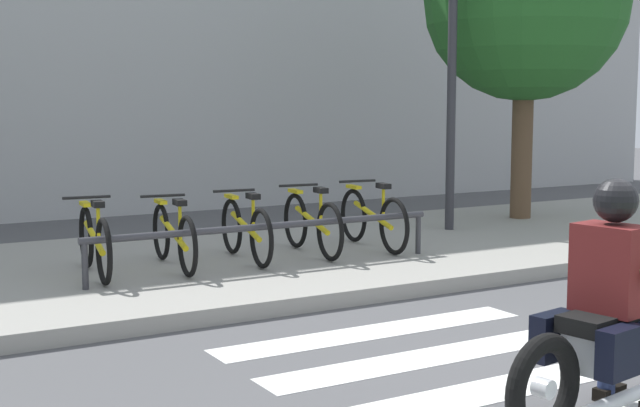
# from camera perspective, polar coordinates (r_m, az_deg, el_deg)

# --- Properties ---
(sidewalk) EXTENTS (24.00, 4.40, 0.15)m
(sidewalk) POSITION_cam_1_polar(r_m,az_deg,el_deg) (10.14, -2.55, -3.54)
(sidewalk) COLOR gray
(sidewalk) RESTS_ON ground
(crosswalk_stripe_3) EXTENTS (2.80, 0.40, 0.01)m
(crosswalk_stripe_3) POSITION_cam_1_polar(r_m,az_deg,el_deg) (6.03, 12.12, -11.53)
(crosswalk_stripe_3) COLOR white
(crosswalk_stripe_3) RESTS_ON ground
(crosswalk_stripe_4) EXTENTS (2.80, 0.40, 0.01)m
(crosswalk_stripe_4) POSITION_cam_1_polar(r_m,az_deg,el_deg) (6.61, 7.37, -9.80)
(crosswalk_stripe_4) COLOR white
(crosswalk_stripe_4) RESTS_ON ground
(crosswalk_stripe_5) EXTENTS (2.80, 0.40, 0.01)m
(crosswalk_stripe_5) POSITION_cam_1_polar(r_m,az_deg,el_deg) (7.24, 3.46, -8.30)
(crosswalk_stripe_5) COLOR white
(crosswalk_stripe_5) RESTS_ON ground
(motorcycle) EXTENTS (2.13, 0.78, 1.20)m
(motorcycle) POSITION_cam_1_polar(r_m,az_deg,el_deg) (5.65, 19.04, -8.24)
(motorcycle) COLOR black
(motorcycle) RESTS_ON ground
(rider) EXTENTS (0.69, 0.61, 1.43)m
(rider) POSITION_cam_1_polar(r_m,az_deg,el_deg) (5.51, 18.73, -4.74)
(rider) COLOR #591919
(rider) RESTS_ON ground
(bicycle_0) EXTENTS (0.48, 1.60, 0.77)m
(bicycle_0) POSITION_cam_1_polar(r_m,az_deg,el_deg) (8.91, -14.43, -2.38)
(bicycle_0) COLOR black
(bicycle_0) RESTS_ON sidewalk
(bicycle_1) EXTENTS (0.48, 1.65, 0.74)m
(bicycle_1) POSITION_cam_1_polar(r_m,az_deg,el_deg) (9.17, -9.48, -2.09)
(bicycle_1) COLOR black
(bicycle_1) RESTS_ON sidewalk
(bicycle_2) EXTENTS (0.48, 1.57, 0.76)m
(bicycle_2) POSITION_cam_1_polar(r_m,az_deg,el_deg) (9.49, -4.84, -1.69)
(bicycle_2) COLOR black
(bicycle_2) RESTS_ON sidewalk
(bicycle_3) EXTENTS (0.48, 1.60, 0.78)m
(bicycle_3) POSITION_cam_1_polar(r_m,az_deg,el_deg) (9.86, -0.53, -1.30)
(bicycle_3) COLOR black
(bicycle_3) RESTS_ON sidewalk
(bicycle_4) EXTENTS (0.48, 1.66, 0.78)m
(bicycle_4) POSITION_cam_1_polar(r_m,az_deg,el_deg) (10.29, 3.44, -0.96)
(bicycle_4) COLOR black
(bicycle_4) RESTS_ON sidewalk
(bike_rack) EXTENTS (3.88, 0.07, 0.49)m
(bike_rack) POSITION_cam_1_polar(r_m,az_deg,el_deg) (8.98, -3.33, -1.69)
(bike_rack) COLOR #333338
(bike_rack) RESTS_ON sidewalk
(street_lamp) EXTENTS (0.28, 0.28, 4.66)m
(street_lamp) POSITION_cam_1_polar(r_m,az_deg,el_deg) (11.89, 8.60, 11.07)
(street_lamp) COLOR #2D2D33
(street_lamp) RESTS_ON ground
(tree_near_rack) EXTENTS (2.95, 2.95, 4.82)m
(tree_near_rack) POSITION_cam_1_polar(r_m,az_deg,el_deg) (13.32, 13.21, 12.76)
(tree_near_rack) COLOR brown
(tree_near_rack) RESTS_ON ground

